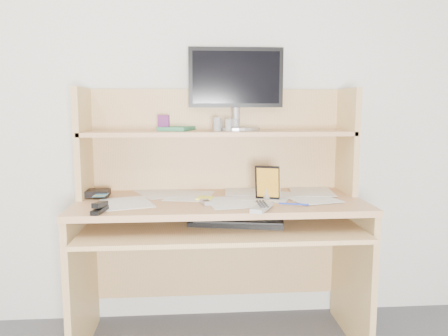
{
  "coord_description": "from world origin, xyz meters",
  "views": [
    {
      "loc": [
        -0.14,
        -0.63,
        1.2
      ],
      "look_at": [
        0.01,
        1.43,
        0.91
      ],
      "focal_mm": 35.0,
      "sensor_mm": 36.0,
      "label": 1
    }
  ],
  "objects": [
    {
      "name": "back_wall",
      "position": [
        0.0,
        1.8,
        1.25
      ],
      "size": [
        3.6,
        0.04,
        2.5
      ],
      "primitive_type": "cube",
      "color": "silver",
      "rests_on": "floor"
    },
    {
      "name": "desk",
      "position": [
        0.0,
        1.56,
        0.69
      ],
      "size": [
        1.4,
        0.7,
        1.3
      ],
      "color": "tan",
      "rests_on": "floor"
    },
    {
      "name": "paper_clutter",
      "position": [
        0.0,
        1.48,
        0.75
      ],
      "size": [
        1.32,
        0.54,
        0.01
      ],
      "primitive_type": "cube",
      "color": "silver",
      "rests_on": "desk"
    },
    {
      "name": "keyboard",
      "position": [
        0.07,
        1.37,
        0.66
      ],
      "size": [
        0.47,
        0.24,
        0.03
      ],
      "rotation": [
        0.0,
        0.0,
        -0.2
      ],
      "color": "black",
      "rests_on": "desk"
    },
    {
      "name": "tv_remote",
      "position": [
        0.17,
        1.23,
        0.77
      ],
      "size": [
        0.13,
        0.2,
        0.02
      ],
      "primitive_type": "cube",
      "rotation": [
        0.0,
        0.0,
        -0.45
      ],
      "color": "#9D9C98",
      "rests_on": "paper_clutter"
    },
    {
      "name": "flip_phone",
      "position": [
        -0.07,
        1.37,
        0.77
      ],
      "size": [
        0.06,
        0.08,
        0.02
      ],
      "primitive_type": "cube",
      "rotation": [
        0.0,
        0.0,
        0.28
      ],
      "color": "#A7A6A9",
      "rests_on": "paper_clutter"
    },
    {
      "name": "stapler",
      "position": [
        -0.54,
        1.24,
        0.78
      ],
      "size": [
        0.06,
        0.13,
        0.04
      ],
      "primitive_type": "cube",
      "rotation": [
        0.0,
        0.0,
        -0.16
      ],
      "color": "black",
      "rests_on": "paper_clutter"
    },
    {
      "name": "wallet",
      "position": [
        -0.62,
        1.58,
        0.77
      ],
      "size": [
        0.12,
        0.1,
        0.03
      ],
      "primitive_type": "cube",
      "rotation": [
        0.0,
        0.0,
        -0.0
      ],
      "color": "black",
      "rests_on": "paper_clutter"
    },
    {
      "name": "sticky_note_pad",
      "position": [
        -0.08,
        1.49,
        0.75
      ],
      "size": [
        0.09,
        0.09,
        0.01
      ],
      "primitive_type": "cube",
      "rotation": [
        0.0,
        0.0,
        -0.28
      ],
      "color": "yellow",
      "rests_on": "desk"
    },
    {
      "name": "digital_camera",
      "position": [
        0.25,
        1.47,
        0.78
      ],
      "size": [
        0.09,
        0.06,
        0.05
      ],
      "primitive_type": "cube",
      "rotation": [
        0.0,
        0.0,
        0.39
      ],
      "color": "silver",
      "rests_on": "paper_clutter"
    },
    {
      "name": "game_case",
      "position": [
        0.23,
        1.44,
        0.84
      ],
      "size": [
        0.12,
        0.05,
        0.17
      ],
      "primitive_type": "cube",
      "rotation": [
        0.0,
        0.0,
        -0.31
      ],
      "color": "black",
      "rests_on": "paper_clutter"
    },
    {
      "name": "blue_pen",
      "position": [
        0.33,
        1.3,
        0.76
      ],
      "size": [
        0.13,
        0.05,
        0.01
      ],
      "primitive_type": "cylinder",
      "rotation": [
        1.57,
        0.0,
        1.27
      ],
      "color": "#162EA9",
      "rests_on": "paper_clutter"
    },
    {
      "name": "card_box",
      "position": [
        -0.28,
        1.65,
        1.12
      ],
      "size": [
        0.06,
        0.03,
        0.08
      ],
      "primitive_type": "cube",
      "rotation": [
        0.0,
        0.0,
        -0.26
      ],
      "color": "maroon",
      "rests_on": "desk"
    },
    {
      "name": "shelf_book",
      "position": [
        -0.22,
        1.68,
        1.09
      ],
      "size": [
        0.2,
        0.24,
        0.02
      ],
      "primitive_type": "cube",
      "rotation": [
        0.0,
        0.0,
        -0.31
      ],
      "color": "#2E7341",
      "rests_on": "desk"
    },
    {
      "name": "chip_stack_a",
      "position": [
        0.09,
        1.66,
        1.11
      ],
      "size": [
        0.05,
        0.05,
        0.06
      ],
      "primitive_type": "cylinder",
      "rotation": [
        0.0,
        0.0,
        -0.06
      ],
      "color": "black",
      "rests_on": "desk"
    },
    {
      "name": "chip_stack_b",
      "position": [
        0.05,
        1.58,
        1.11
      ],
      "size": [
        0.04,
        0.04,
        0.06
      ],
      "primitive_type": "cylinder",
      "rotation": [
        0.0,
        0.0,
        -0.12
      ],
      "color": "silver",
      "rests_on": "desk"
    },
    {
      "name": "chip_stack_c",
      "position": [
        0.0,
        1.62,
        1.11
      ],
      "size": [
        0.05,
        0.05,
        0.05
      ],
      "primitive_type": "cylinder",
      "rotation": [
        0.0,
        0.0,
        -0.18
      ],
      "color": "black",
      "rests_on": "desk"
    },
    {
      "name": "chip_stack_d",
      "position": [
        -0.01,
        1.59,
        1.12
      ],
      "size": [
        0.05,
        0.05,
        0.07
      ],
      "primitive_type": "cylinder",
      "rotation": [
        0.0,
        0.0,
        -0.24
      ],
      "color": "white",
      "rests_on": "desk"
    },
    {
      "name": "monitor",
      "position": [
        0.1,
        1.71,
        1.31
      ],
      "size": [
        0.5,
        0.25,
        0.43
      ],
      "rotation": [
        0.0,
        0.0,
        -0.01
      ],
      "color": "#A4A5A9",
      "rests_on": "desk"
    }
  ]
}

